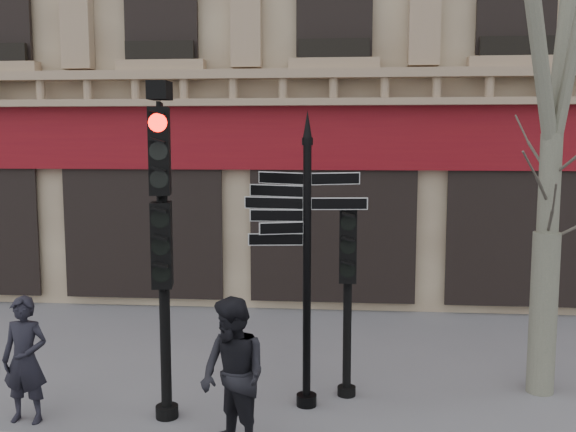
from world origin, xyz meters
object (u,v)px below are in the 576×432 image
object	(u,v)px
traffic_signal_main	(162,210)
pedestrian_a	(25,360)
traffic_signal_secondary	(348,266)
pedestrian_b	(233,377)
fingerpost	(307,211)

from	to	relation	value
traffic_signal_main	pedestrian_a	size ratio (longest dim) A/B	2.64
traffic_signal_secondary	pedestrian_b	xyz separation A→B (m)	(-1.29, -1.76, -0.95)
traffic_signal_main	traffic_signal_secondary	bearing A→B (deg)	10.54
traffic_signal_secondary	pedestrian_a	size ratio (longest dim) A/B	1.64
traffic_signal_main	pedestrian_a	bearing A→B (deg)	177.22
pedestrian_a	traffic_signal_secondary	bearing A→B (deg)	17.70
traffic_signal_main	pedestrian_a	xyz separation A→B (m)	(-1.74, -0.26, -1.89)
traffic_signal_main	pedestrian_a	distance (m)	2.58
fingerpost	traffic_signal_main	distance (m)	1.85
fingerpost	traffic_signal_secondary	xyz separation A→B (m)	(0.54, 0.40, -0.80)
pedestrian_a	traffic_signal_main	bearing A→B (deg)	9.89
fingerpost	pedestrian_b	world-z (taller)	fingerpost
traffic_signal_secondary	traffic_signal_main	bearing A→B (deg)	-157.22
fingerpost	traffic_signal_secondary	distance (m)	1.04
traffic_signal_main	pedestrian_b	xyz separation A→B (m)	(1.02, -0.84, -1.80)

